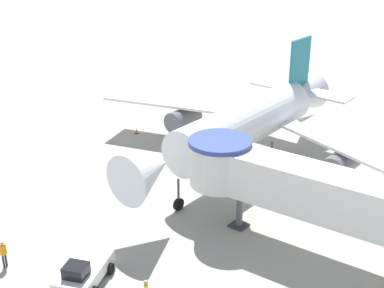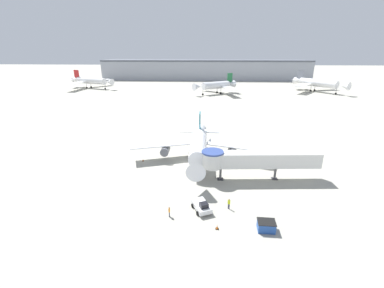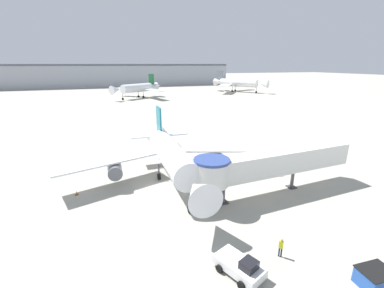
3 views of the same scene
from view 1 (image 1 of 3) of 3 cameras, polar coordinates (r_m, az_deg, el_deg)
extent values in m
plane|color=#9E9B8E|center=(43.80, 2.04, -2.50)|extent=(800.00, 800.00, 0.00)
cylinder|color=silver|center=(41.55, 5.50, 2.13)|extent=(3.50, 15.17, 3.41)
cone|color=silver|center=(33.77, -4.83, -2.95)|extent=(3.43, 3.77, 3.41)
cone|color=silver|center=(48.72, 11.30, 4.95)|extent=(3.44, 5.13, 3.41)
cube|color=silver|center=(48.58, -1.23, 4.60)|extent=(14.28, 7.83, 0.22)
cube|color=silver|center=(40.37, 17.73, -0.47)|extent=(14.27, 7.98, 0.22)
cube|color=#19707F|center=(47.66, 11.43, 8.38)|extent=(0.26, 3.12, 4.43)
cube|color=silver|center=(48.76, 11.49, 5.68)|extent=(9.37, 2.24, 0.18)
cylinder|color=#565960|center=(47.61, -0.95, 2.70)|extent=(1.89, 3.13, 1.87)
cylinder|color=#565960|center=(40.38, 15.58, -2.05)|extent=(1.89, 3.13, 1.87)
cylinder|color=#4C4C51|center=(36.96, -1.46, -5.12)|extent=(0.18, 0.18, 1.96)
cylinder|color=black|center=(37.43, -1.45, -6.44)|extent=(0.27, 0.90, 0.90)
cylinder|color=#4C4C51|center=(44.80, 5.10, 0.03)|extent=(0.22, 0.22, 1.96)
cylinder|color=black|center=(45.19, 5.06, -1.11)|extent=(0.41, 0.90, 0.90)
cylinder|color=#4C4C51|center=(43.32, 8.45, -0.97)|extent=(0.22, 0.22, 1.96)
cylinder|color=black|center=(43.72, 8.37, -2.14)|extent=(0.41, 0.90, 0.90)
cube|color=silver|center=(31.23, 18.92, -6.52)|extent=(20.29, 3.97, 2.80)
cylinder|color=silver|center=(34.72, 2.95, -2.14)|extent=(3.90, 3.90, 2.80)
cylinder|color=navy|center=(34.09, 3.00, 0.22)|extent=(4.10, 4.10, 0.30)
cylinder|color=#56565B|center=(35.27, 5.10, -6.83)|extent=(0.44, 0.44, 2.71)
cube|color=#333338|center=(35.93, 5.02, -8.62)|extent=(1.10, 1.10, 0.12)
cube|color=silver|center=(31.15, -11.42, -13.18)|extent=(3.43, 4.43, 0.73)
cube|color=black|center=(30.11, -12.28, -13.04)|extent=(1.55, 1.50, 0.66)
cylinder|color=black|center=(31.03, -14.03, -14.45)|extent=(0.56, 0.73, 0.65)
cylinder|color=black|center=(32.55, -12.18, -12.28)|extent=(0.56, 0.73, 0.65)
cylinder|color=black|center=(31.76, -8.77, -12.99)|extent=(0.56, 0.73, 0.65)
cube|color=black|center=(50.85, -5.93, 1.14)|extent=(0.36, 0.36, 0.04)
cone|color=orange|center=(50.74, -5.94, 1.46)|extent=(0.25, 0.25, 0.56)
cylinder|color=white|center=(50.71, -5.94, 1.53)|extent=(0.14, 0.14, 0.07)
sphere|color=tan|center=(28.25, -4.95, -14.48)|extent=(0.24, 0.24, 0.24)
cylinder|color=#1E2338|center=(33.74, -19.23, -11.59)|extent=(0.12, 0.12, 0.83)
cylinder|color=#1E2338|center=(33.66, -19.47, -11.71)|extent=(0.12, 0.12, 0.83)
cube|color=orange|center=(33.30, -19.52, -10.60)|extent=(0.20, 0.33, 0.65)
sphere|color=tan|center=(33.07, -19.62, -9.96)|extent=(0.22, 0.22, 0.22)
camera|label=2|loc=(27.41, -97.91, 6.94)|focal=24.00mm
camera|label=3|loc=(28.95, -49.74, 9.22)|focal=24.00mm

